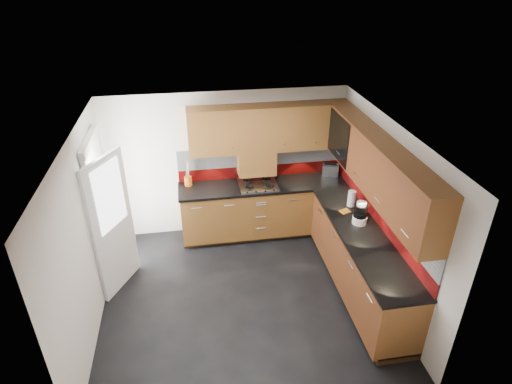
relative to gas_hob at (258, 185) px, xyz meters
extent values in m
cube|color=black|center=(-0.45, -1.47, -0.97)|extent=(4.00, 3.80, 0.02)
cube|color=white|center=(-0.45, -1.47, 1.49)|extent=(4.00, 3.80, 0.10)
cube|color=silver|center=(-0.45, 0.37, 0.24)|extent=(4.00, 0.08, 2.64)
cube|color=silver|center=(-0.45, -3.31, 0.24)|extent=(4.00, 0.08, 2.64)
cube|color=silver|center=(-2.39, -1.47, 0.24)|extent=(0.08, 3.80, 2.64)
cube|color=silver|center=(1.49, -1.47, 0.24)|extent=(0.08, 3.80, 2.64)
cube|color=brown|center=(0.10, 0.03, -0.48)|extent=(2.70, 0.60, 0.95)
cube|color=#5C2D16|center=(1.15, -1.57, -0.48)|extent=(0.60, 2.60, 0.95)
cube|color=#3C2510|center=(0.10, 0.06, -0.91)|extent=(2.70, 0.54, 0.10)
cube|color=#3C2510|center=(1.18, -1.57, -0.91)|extent=(0.54, 2.60, 0.10)
cube|color=black|center=(0.09, 0.02, -0.04)|extent=(2.72, 0.62, 0.04)
cube|color=black|center=(1.14, -1.59, -0.04)|extent=(0.62, 2.60, 0.04)
cube|color=maroon|center=(0.10, 0.32, 0.08)|extent=(2.70, 0.02, 0.20)
cube|color=#B6BBBF|center=(0.10, 0.32, 0.35)|extent=(2.70, 0.02, 0.34)
cube|color=maroon|center=(1.44, -1.27, 0.08)|extent=(0.02, 3.20, 0.20)
cube|color=#B6BBBF|center=(1.44, -1.27, 0.35)|extent=(0.02, 3.20, 0.34)
cube|color=brown|center=(0.20, 0.17, 0.88)|extent=(2.50, 0.33, 0.72)
cube|color=#5C2D16|center=(1.28, -1.43, 0.88)|extent=(0.33, 2.87, 0.72)
cube|color=silver|center=(0.05, -0.01, 0.67)|extent=(1.80, 0.01, 0.16)
cube|color=silver|center=(1.11, -1.47, 0.67)|extent=(0.01, 2.00, 0.16)
cube|color=brown|center=(0.00, 0.17, 0.32)|extent=(0.60, 0.33, 0.40)
cube|color=black|center=(1.11, -0.40, 0.88)|extent=(0.01, 0.80, 0.66)
cube|color=#FFD18C|center=(1.42, -0.40, 0.88)|extent=(0.01, 0.76, 0.64)
cube|color=black|center=(1.28, -0.40, 0.90)|extent=(0.29, 0.76, 0.01)
cylinder|color=black|center=(1.28, -0.65, 1.00)|extent=(0.07, 0.07, 0.16)
cylinder|color=black|center=(1.28, -0.50, 1.00)|extent=(0.07, 0.07, 0.16)
cylinder|color=white|center=(1.28, -0.35, 1.00)|extent=(0.07, 0.07, 0.16)
cylinder|color=black|center=(1.28, -0.20, 1.00)|extent=(0.07, 0.07, 0.16)
cube|color=white|center=(-2.31, -0.57, 0.06)|extent=(0.06, 0.95, 2.04)
cube|color=white|center=(-2.13, -0.92, 0.04)|extent=(0.42, 0.73, 1.98)
cube|color=white|center=(-2.10, -0.92, 0.49)|extent=(0.28, 0.50, 0.90)
cube|color=silver|center=(0.00, 0.01, -0.01)|extent=(0.61, 0.52, 0.02)
torus|color=black|center=(-0.16, -0.11, 0.02)|extent=(0.14, 0.14, 0.02)
torus|color=black|center=(0.16, -0.11, 0.02)|extent=(0.14, 0.14, 0.02)
torus|color=black|center=(-0.16, 0.14, 0.02)|extent=(0.14, 0.14, 0.02)
torus|color=black|center=(0.16, 0.14, 0.02)|extent=(0.14, 0.14, 0.02)
cube|color=black|center=(0.00, -0.24, 0.00)|extent=(0.46, 0.04, 0.02)
cylinder|color=#C85B12|center=(-1.10, 0.19, 0.06)|extent=(0.12, 0.12, 0.15)
cylinder|color=olive|center=(-1.09, 0.21, 0.24)|extent=(0.06, 0.03, 0.30)
cylinder|color=olive|center=(-1.09, 0.20, 0.23)|extent=(0.04, 0.04, 0.28)
cylinder|color=olive|center=(-1.10, 0.21, 0.25)|extent=(0.06, 0.01, 0.32)
cylinder|color=olive|center=(-1.08, 0.20, 0.22)|extent=(0.03, 0.05, 0.26)
cylinder|color=olive|center=(-1.11, 0.21, 0.24)|extent=(0.05, 0.04, 0.29)
cube|color=silver|center=(1.25, 0.18, 0.08)|extent=(0.30, 0.24, 0.18)
cube|color=black|center=(1.25, 0.18, 0.17)|extent=(0.20, 0.09, 0.01)
cube|color=black|center=(1.25, 0.22, 0.17)|extent=(0.20, 0.09, 0.01)
cylinder|color=white|center=(1.18, -1.31, 0.04)|extent=(0.20, 0.20, 0.11)
cylinder|color=black|center=(1.18, -1.31, 0.18)|extent=(0.19, 0.19, 0.18)
cylinder|color=white|center=(1.18, -1.31, 0.29)|extent=(0.13, 0.13, 0.04)
cylinder|color=white|center=(1.24, -0.84, 0.10)|extent=(0.14, 0.14, 0.24)
cube|color=orange|center=(1.10, -1.00, -0.01)|extent=(0.17, 0.15, 0.01)
camera|label=1|loc=(-1.02, -5.94, 3.20)|focal=30.00mm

